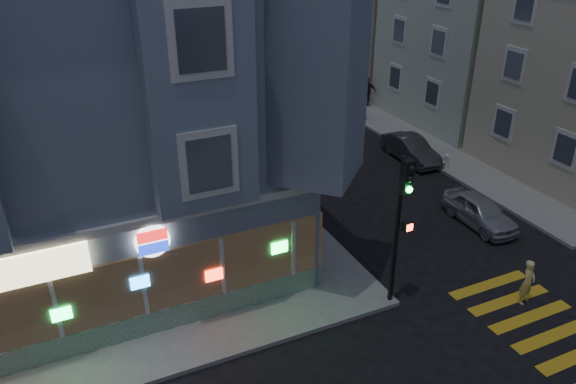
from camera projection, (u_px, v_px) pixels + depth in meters
ground at (352, 375)px, 15.79m from camera, size 120.00×120.00×0.00m
sidewalk_ne at (457, 79)px, 43.01m from camera, size 24.00×42.00×0.15m
corner_building at (54, 96)px, 19.79m from camera, size 14.60×14.60×11.40m
row_house_b at (500, 27)px, 33.63m from camera, size 12.00×8.60×10.50m
row_house_c at (410, 16)px, 41.25m from camera, size 12.00×8.60×9.00m
utility_pole at (326, 24)px, 37.55m from camera, size 2.20×0.30×9.00m
street_tree_near at (291, 23)px, 42.87m from camera, size 3.00×3.00×5.30m
street_tree_far at (252, 8)px, 49.34m from camera, size 3.00×3.00×5.30m
running_child at (528, 282)px, 18.38m from camera, size 0.67×0.54×1.60m
pedestrian_a at (361, 104)px, 34.16m from camera, size 1.14×1.03×1.92m
pedestrian_b at (367, 91)px, 36.42m from camera, size 1.23×0.87×1.94m
parked_car_a at (480, 211)px, 23.07m from camera, size 1.55×3.64×1.23m
parked_car_b at (411, 149)px, 28.98m from camera, size 1.43×3.83×1.25m
parked_car_c at (312, 111)px, 34.31m from camera, size 2.38×4.60×1.28m
parked_car_d at (277, 70)px, 43.32m from camera, size 1.96×4.22×1.17m
traffic_signal at (402, 208)px, 16.97m from camera, size 0.61×0.58×5.14m
fire_hydrant at (447, 161)px, 27.82m from camera, size 0.43×0.25×0.75m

